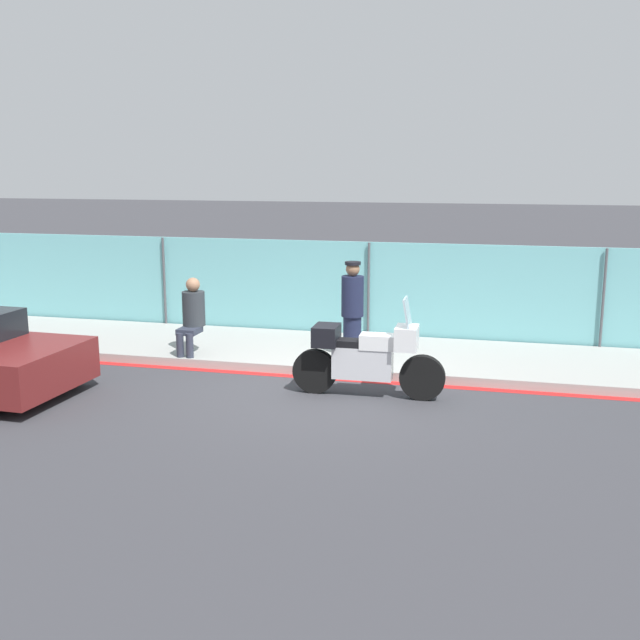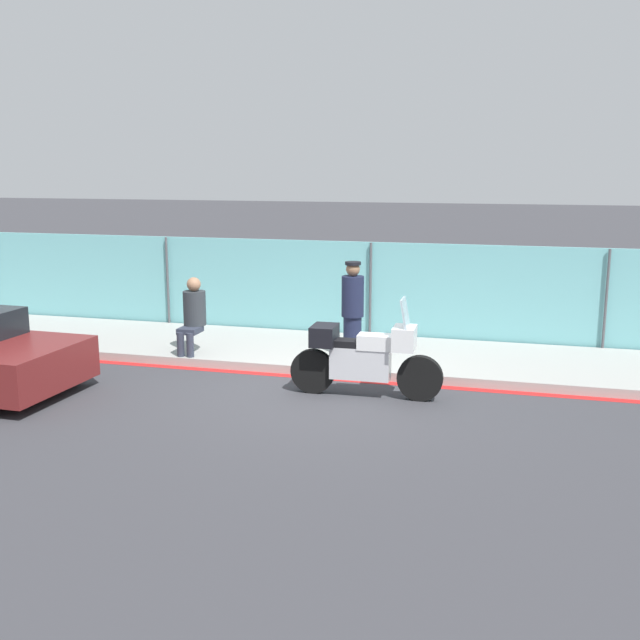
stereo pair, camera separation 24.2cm
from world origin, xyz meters
name	(u,v)px [view 1 (the left image)]	position (x,y,z in m)	size (l,w,h in m)	color
ground_plane	(327,393)	(0.00, 0.00, 0.00)	(120.00, 120.00, 0.00)	#38383D
sidewalk	(355,354)	(0.00, 2.17, 0.07)	(31.82, 2.65, 0.15)	#9E9E99
curb_paint_stripe	(337,379)	(0.00, 0.76, 0.00)	(31.82, 0.18, 0.01)	red
storefront_fence	(369,292)	(0.00, 3.59, 0.97)	(30.23, 0.17, 1.94)	#6BB2B7
motorcycle	(366,356)	(0.61, -0.01, 0.61)	(2.29, 0.52, 1.51)	black
officer_standing	(352,308)	(0.03, 1.78, 0.98)	(0.38, 0.38, 1.64)	#191E38
person_seated_on_curb	(192,312)	(-2.73, 1.32, 0.88)	(0.40, 0.69, 1.32)	#2D3342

